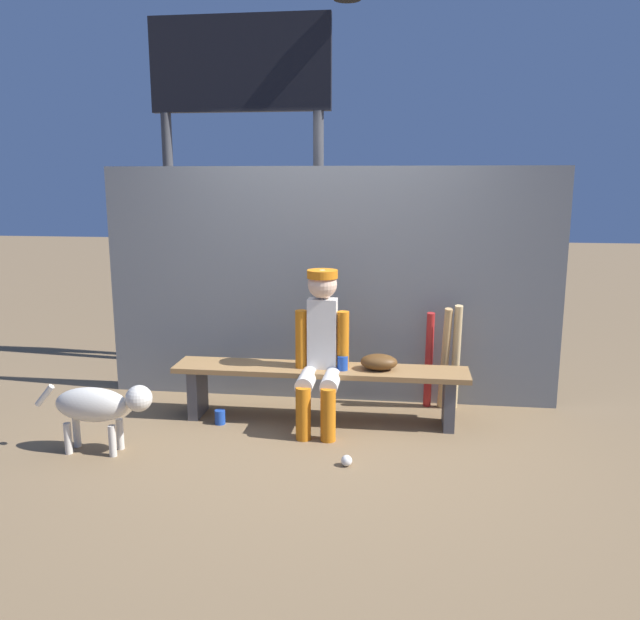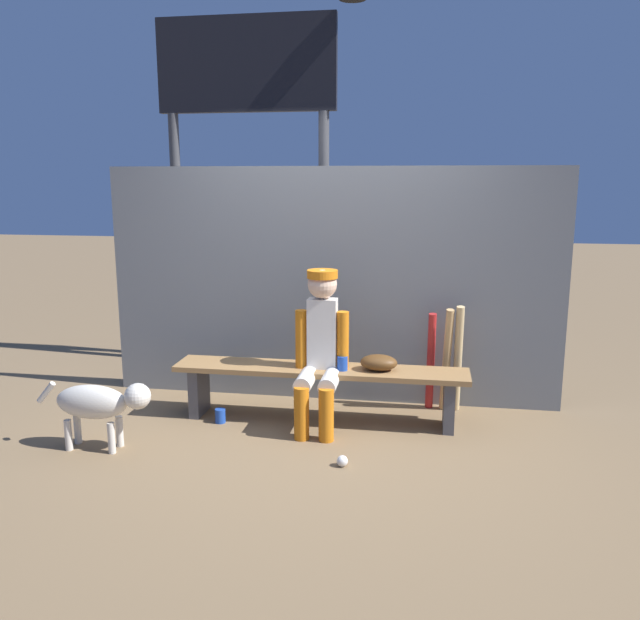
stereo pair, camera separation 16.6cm
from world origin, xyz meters
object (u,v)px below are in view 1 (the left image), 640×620
Objects in this scene: bat_wood_natural at (456,358)px; dog at (100,406)px; bat_wood_tan at (445,359)px; scoreboard at (247,112)px; baseball at (347,461)px; dugout_bench at (320,379)px; cup_on_bench at (343,363)px; cup_on_ground at (220,417)px; bat_aluminum_red at (429,360)px; player_seated at (321,345)px; baseball_glove at (379,362)px.

bat_wood_natural is 2.72m from dog.
scoreboard is at bearing 150.14° from bat_wood_tan.
scoreboard reaches higher than baseball.
dugout_bench is 2.62× the size of bat_wood_tan.
cup_on_ground is at bearing -172.36° from cup_on_bench.
bat_aluminum_red is at bearing 64.72° from baseball.
bat_wood_natural is at bearing 16.54° from cup_on_ground.
cup_on_bench is (0.16, 0.06, -0.15)m from player_seated.
baseball_glove is 2.55× the size of cup_on_bench.
dugout_bench is 8.08× the size of baseball_glove.
bat_wood_natural is (1.05, 0.37, 0.11)m from dugout_bench.
dugout_bench is 2.81× the size of bat_aluminum_red.
baseball_glove is 0.92m from baseball.
dugout_bench reaches higher than baseball.
cup_on_ground is at bearing -171.95° from baseball_glove.
baseball is 0.87m from cup_on_bench.
bat_wood_natural is 0.25× the size of scoreboard.
baseball_glove is 0.08× the size of scoreboard.
dog is (-1.43, -0.67, -0.30)m from player_seated.
dugout_bench is at bearing 99.87° from player_seated.
baseball_glove is 2.77m from scoreboard.
bat_aluminum_red is at bearing 34.43° from cup_on_bench.
bat_aluminum_red reaches higher than baseball.
bat_wood_natural is 11.97× the size of baseball.
scoreboard is at bearing 121.72° from dugout_bench.
dugout_bench is 30.57× the size of baseball.
baseball is 0.67× the size of cup_on_bench.
bat_wood_tan is 7.84× the size of cup_on_bench.
bat_wood_tan is at bearing 59.05° from baseball.
baseball_glove is at bearing -144.83° from bat_wood_tan.
baseball_glove is (0.43, 0.11, -0.15)m from player_seated.
player_seated is 0.94m from baseball.
player_seated reaches higher than dog.
baseball_glove is at bearing 22.58° from dog.
bat_wood_natural is 1.44m from baseball.
dog is at bearing -155.17° from bat_wood_natural.
bat_wood_tan reaches higher than baseball.
bat_wood_natural is at bearing -11.22° from bat_aluminum_red.
cup_on_ground is (-1.81, -0.54, -0.39)m from bat_wood_natural.
dog is at bearing -154.44° from bat_wood_tan.
player_seated reaches higher than cup_on_ground.
dugout_bench is at bearing 180.00° from baseball_glove.
player_seated is at bearing -153.70° from bat_wood_tan.
bat_aluminum_red is (0.82, 0.51, -0.24)m from player_seated.
cup_on_bench is (-0.27, -0.05, -0.01)m from baseball_glove.
dog reaches higher than cup_on_ground.
dog is (-1.86, -0.78, -0.16)m from baseball_glove.
bat_wood_tan reaches higher than dugout_bench.
baseball is 0.09× the size of dog.
dugout_bench reaches higher than cup_on_ground.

